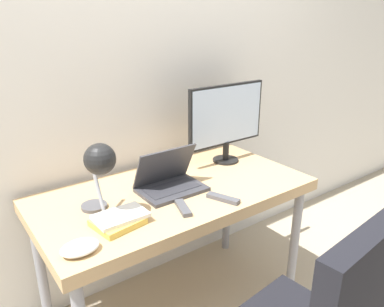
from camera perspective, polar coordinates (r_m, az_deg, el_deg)
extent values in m
cube|color=silver|center=(2.07, -9.52, 12.64)|extent=(8.00, 0.05, 2.60)
cube|color=tan|center=(1.89, -2.69, -6.20)|extent=(1.36, 0.70, 0.06)
cylinder|color=gray|center=(2.27, 15.33, -13.04)|extent=(0.05, 0.05, 0.69)
cylinder|color=gray|center=(2.12, -21.97, -16.54)|extent=(0.05, 0.05, 0.69)
cylinder|color=gray|center=(2.61, 5.34, -7.68)|extent=(0.05, 0.05, 0.69)
cube|color=#38383D|center=(1.85, -3.08, -5.52)|extent=(0.32, 0.22, 0.02)
cube|color=#2D2D33|center=(1.84, -3.09, -5.24)|extent=(0.27, 0.13, 0.00)
cube|color=#38383D|center=(1.85, -4.18, -1.88)|extent=(0.32, 0.10, 0.20)
cube|color=silver|center=(1.85, -4.15, -1.92)|extent=(0.28, 0.09, 0.17)
cylinder|color=black|center=(2.23, 5.13, -0.99)|extent=(0.15, 0.15, 0.01)
cylinder|color=black|center=(2.21, 5.18, 0.47)|extent=(0.04, 0.04, 0.11)
cube|color=black|center=(2.15, 5.27, 5.91)|extent=(0.52, 0.02, 0.35)
cube|color=silver|center=(2.14, 5.50, 5.84)|extent=(0.50, 0.00, 0.32)
cylinder|color=#4C4C51|center=(1.75, -14.68, -7.76)|extent=(0.12, 0.12, 0.02)
cylinder|color=#99999E|center=(1.64, -14.31, -4.39)|extent=(0.02, 0.13, 0.26)
sphere|color=black|center=(1.54, -13.86, -0.83)|extent=(0.13, 0.13, 0.13)
cube|color=black|center=(1.29, 23.98, -20.49)|extent=(0.46, 0.11, 0.51)
cube|color=gold|center=(1.60, -11.23, -10.18)|extent=(0.21, 0.19, 0.03)
cube|color=silver|center=(1.59, -10.83, -9.33)|extent=(0.22, 0.14, 0.02)
cube|color=#4C4C51|center=(1.77, 4.75, -6.83)|extent=(0.10, 0.16, 0.02)
cube|color=#4C4C51|center=(1.68, -1.37, -8.30)|extent=(0.08, 0.15, 0.02)
ellipsoid|color=white|center=(1.46, -16.72, -13.56)|extent=(0.14, 0.11, 0.04)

